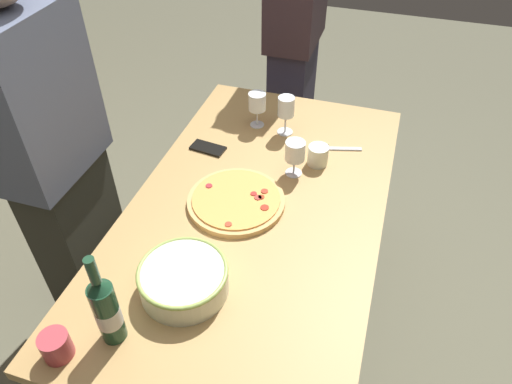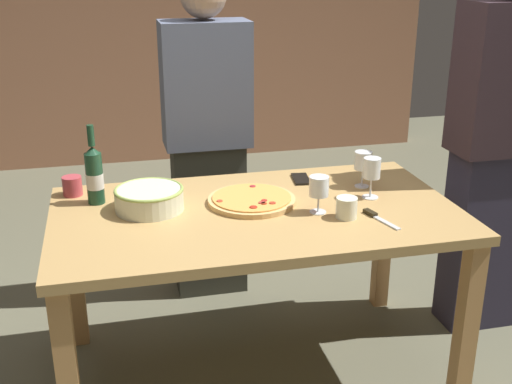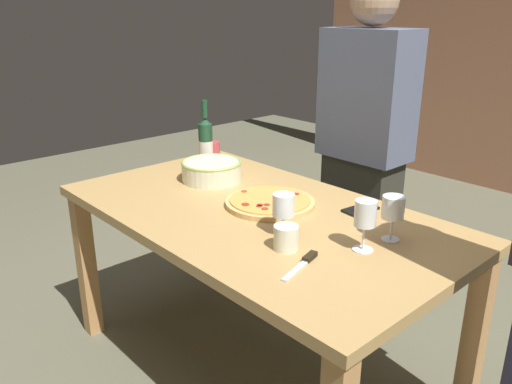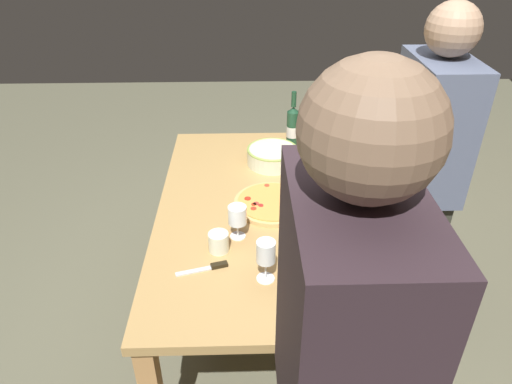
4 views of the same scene
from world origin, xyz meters
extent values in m
plane|color=#61604B|center=(0.00, 0.00, 0.00)|extent=(8.00, 8.00, 0.00)
cube|color=tan|center=(0.00, 0.00, 0.73)|extent=(1.60, 0.90, 0.04)
cube|color=tan|center=(-0.74, -0.40, 0.35)|extent=(0.07, 0.07, 0.71)
cube|color=tan|center=(-0.74, 0.40, 0.35)|extent=(0.07, 0.07, 0.71)
cylinder|color=#DFAD68|center=(0.00, 0.08, 0.76)|extent=(0.36, 0.36, 0.02)
cylinder|color=#F4A14A|center=(0.00, 0.08, 0.77)|extent=(0.32, 0.32, 0.01)
cylinder|color=#A3292E|center=(0.03, 0.19, 0.78)|extent=(0.02, 0.02, 0.00)
cylinder|color=#AF2721|center=(0.04, 0.02, 0.78)|extent=(0.02, 0.02, 0.00)
cylinder|color=#B32B19|center=(-0.02, -0.04, 0.78)|extent=(0.03, 0.03, 0.00)
cylinder|color=#B33E26|center=(-0.14, 0.06, 0.78)|extent=(0.02, 0.02, 0.00)
cylinder|color=#AB3520|center=(0.06, -0.01, 0.78)|extent=(0.03, 0.03, 0.00)
cylinder|color=#AB3A2F|center=(0.02, 0.00, 0.78)|extent=(0.03, 0.03, 0.00)
cylinder|color=#9E3018|center=(0.03, -0.01, 0.78)|extent=(0.02, 0.02, 0.00)
cylinder|color=silver|center=(-0.41, 0.10, 0.79)|extent=(0.27, 0.27, 0.09)
torus|color=#9AB455|center=(-0.41, 0.10, 0.83)|extent=(0.27, 0.27, 0.01)
cylinder|color=#1A4028|center=(-0.61, 0.22, 0.86)|extent=(0.07, 0.07, 0.21)
cone|color=#1A4028|center=(-0.61, 0.22, 0.97)|extent=(0.07, 0.07, 0.03)
cylinder|color=#1A4028|center=(-0.61, 0.22, 1.03)|extent=(0.03, 0.03, 0.08)
cylinder|color=silver|center=(-0.61, 0.22, 0.84)|extent=(0.07, 0.07, 0.06)
cylinder|color=white|center=(0.49, 0.02, 0.75)|extent=(0.07, 0.07, 0.00)
cylinder|color=white|center=(0.49, 0.02, 0.80)|extent=(0.01, 0.01, 0.08)
cylinder|color=white|center=(0.49, 0.02, 0.88)|extent=(0.07, 0.07, 0.09)
cylinder|color=maroon|center=(0.49, 0.02, 0.85)|extent=(0.06, 0.06, 0.03)
cylinder|color=white|center=(0.23, -0.08, 0.75)|extent=(0.07, 0.07, 0.00)
cylinder|color=white|center=(0.23, -0.08, 0.79)|extent=(0.01, 0.01, 0.07)
cylinder|color=white|center=(0.23, -0.08, 0.86)|extent=(0.08, 0.08, 0.08)
cylinder|color=maroon|center=(0.23, -0.08, 0.83)|extent=(0.07, 0.07, 0.02)
cylinder|color=white|center=(0.51, 0.15, 0.75)|extent=(0.06, 0.06, 0.00)
cylinder|color=white|center=(0.51, 0.15, 0.79)|extent=(0.01, 0.01, 0.08)
cylinder|color=white|center=(0.51, 0.15, 0.87)|extent=(0.08, 0.08, 0.08)
cylinder|color=maroon|center=(0.51, 0.15, 0.85)|extent=(0.07, 0.07, 0.04)
cylinder|color=#BB414A|center=(-0.71, 0.34, 0.79)|extent=(0.08, 0.08, 0.08)
cylinder|color=white|center=(0.32, -0.16, 0.79)|extent=(0.08, 0.08, 0.08)
cube|color=black|center=(0.28, 0.30, 0.76)|extent=(0.09, 0.15, 0.01)
cube|color=silver|center=(0.45, -0.25, 0.75)|extent=(0.06, 0.15, 0.01)
cube|color=black|center=(0.42, -0.15, 0.76)|extent=(0.04, 0.07, 0.02)
cube|color=#32332A|center=(-0.07, 0.77, 0.40)|extent=(0.36, 0.20, 0.80)
cube|color=slate|center=(-0.07, 0.77, 1.11)|extent=(0.42, 0.24, 0.60)
sphere|color=tan|center=(-0.07, 0.77, 1.52)|extent=(0.22, 0.22, 0.22)
cube|color=#32242A|center=(1.15, 0.15, 1.20)|extent=(0.41, 0.24, 0.65)
sphere|color=#8A6C52|center=(1.15, 0.15, 1.65)|extent=(0.24, 0.24, 0.24)
camera|label=1|loc=(-1.20, -0.37, 1.95)|focal=33.54mm
camera|label=2|loc=(-0.54, -2.29, 1.71)|focal=45.04mm
camera|label=3|loc=(1.38, -1.26, 1.50)|focal=36.16mm
camera|label=4|loc=(1.80, -0.05, 1.94)|focal=32.82mm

